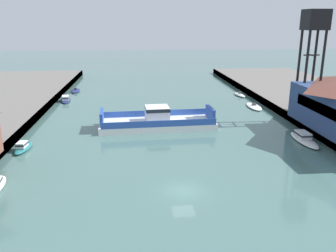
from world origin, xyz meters
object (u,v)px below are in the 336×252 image
(moored_boat_far_left, at_px, (254,106))
(moored_boat_far_right, at_px, (304,138))
(moored_boat_upstream_a, at_px, (76,91))
(moored_boat_near_left, at_px, (66,99))
(crane_tower, at_px, (314,31))
(moored_boat_mid_left, at_px, (240,95))
(chain_ferry, at_px, (157,121))
(moored_boat_mid_right, at_px, (23,147))

(moored_boat_far_left, relative_size, moored_boat_far_right, 0.92)
(moored_boat_upstream_a, bearing_deg, moored_boat_near_left, -92.51)
(moored_boat_far_left, bearing_deg, crane_tower, -67.63)
(moored_boat_mid_left, xyz_separation_m, moored_boat_far_right, (-0.19, -34.63, 0.22))
(chain_ferry, xyz_separation_m, crane_tower, (26.84, 0.36, 15.04))
(crane_tower, bearing_deg, moored_boat_mid_left, 100.72)
(moored_boat_far_left, distance_m, crane_tower, 20.90)
(chain_ferry, relative_size, moored_boat_mid_right, 3.75)
(moored_boat_near_left, relative_size, moored_boat_mid_left, 1.35)
(chain_ferry, bearing_deg, moored_boat_mid_left, 48.50)
(moored_boat_upstream_a, xyz_separation_m, crane_tower, (46.20, -33.98, 15.86))
(chain_ferry, distance_m, moored_boat_far_left, 25.24)
(chain_ferry, relative_size, crane_tower, 1.11)
(moored_boat_near_left, bearing_deg, moored_boat_upstream_a, 87.49)
(moored_boat_mid_right, xyz_separation_m, moored_boat_upstream_a, (0.54, 43.87, -0.19))
(moored_boat_far_left, xyz_separation_m, moored_boat_upstream_a, (-41.05, 21.46, 0.07))
(chain_ferry, bearing_deg, moored_boat_mid_right, -154.38)
(moored_boat_far_right, xyz_separation_m, crane_tower, (4.86, 9.94, 15.65))
(moored_boat_mid_right, bearing_deg, moored_boat_far_left, 28.32)
(moored_boat_far_right, relative_size, crane_tower, 0.45)
(crane_tower, bearing_deg, moored_boat_far_right, -116.07)
(moored_boat_mid_right, relative_size, moored_boat_far_right, 0.66)
(moored_boat_mid_right, bearing_deg, moored_boat_mid_left, 39.44)
(chain_ferry, xyz_separation_m, moored_boat_mid_right, (-19.89, -9.54, -0.63))
(moored_boat_mid_right, xyz_separation_m, moored_boat_far_right, (41.87, -0.04, 0.01))
(moored_boat_near_left, height_order, moored_boat_mid_left, moored_boat_near_left)
(moored_boat_mid_left, relative_size, moored_boat_far_left, 0.75)
(chain_ferry, bearing_deg, crane_tower, 0.76)
(moored_boat_far_left, xyz_separation_m, crane_tower, (5.15, -12.52, 15.93))
(chain_ferry, distance_m, moored_boat_near_left, 30.44)
(moored_boat_upstream_a, distance_m, crane_tower, 59.50)
(moored_boat_mid_left, relative_size, moored_boat_upstream_a, 0.98)
(moored_boat_far_right, height_order, moored_boat_upstream_a, moored_boat_far_right)
(chain_ferry, xyz_separation_m, moored_boat_upstream_a, (-19.36, 34.34, -0.82))
(moored_boat_mid_left, bearing_deg, moored_boat_far_right, -90.31)
(moored_boat_far_right, distance_m, moored_boat_upstream_a, 60.31)
(moored_boat_near_left, bearing_deg, moored_boat_mid_left, 2.71)
(moored_boat_mid_right, bearing_deg, moored_boat_near_left, 89.93)
(moored_boat_near_left, bearing_deg, moored_boat_far_left, -13.78)
(moored_boat_near_left, xyz_separation_m, moored_boat_upstream_a, (0.49, 11.27, -0.19))
(moored_boat_far_left, bearing_deg, moored_boat_upstream_a, 152.40)
(moored_boat_far_right, height_order, crane_tower, crane_tower)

